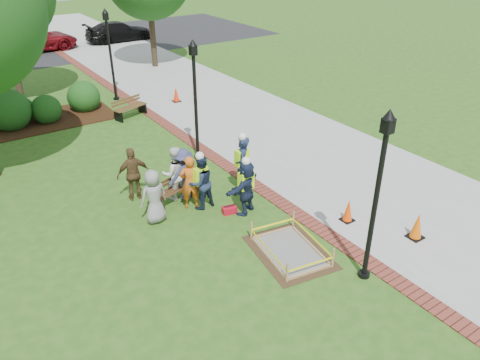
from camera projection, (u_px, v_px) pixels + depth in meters
ground at (250, 234)px, 12.87m from camera, size 100.00×100.00×0.00m
sidewalk at (214, 102)px, 22.60m from camera, size 6.00×60.00×0.02m
brick_edging at (152, 115)px, 20.98m from camera, size 0.50×60.00×0.03m
mulch_bed at (31, 123)px, 20.06m from camera, size 7.00×3.00×0.05m
parking_lot at (24, 49)px, 32.43m from camera, size 36.00×12.00×0.01m
wet_concrete_pad at (290, 245)px, 12.03m from camera, size 2.05×2.55×0.55m
bench_near at (172, 196)px, 14.23m from camera, size 1.42×0.76×0.73m
bench_far at (130, 111)px, 20.65m from camera, size 1.63×0.94×0.84m
cone_front at (417, 226)px, 12.52m from camera, size 0.40×0.40×0.79m
cone_back at (348, 211)px, 13.28m from camera, size 0.35×0.35×0.69m
cone_far at (176, 95)px, 22.44m from camera, size 0.37×0.37×0.73m
toolbox at (229, 210)px, 13.76m from camera, size 0.46×0.31×0.21m
lamp_near at (378, 187)px, 10.14m from camera, size 0.28×0.28×4.26m
lamp_mid at (195, 92)px, 15.94m from camera, size 0.28×0.28×4.26m
lamp_far at (110, 48)px, 21.73m from camera, size 0.28×0.28×4.26m
shrub_b at (13, 128)px, 19.70m from camera, size 1.77×1.77×1.77m
shrub_c at (49, 121)px, 20.32m from camera, size 1.28×1.28×1.28m
shrub_d at (86, 110)px, 21.59m from camera, size 1.46×1.46×1.46m
shrub_e at (25, 118)px, 20.69m from camera, size 0.99×0.99×0.99m
casual_person_a at (154, 197)px, 13.06m from camera, size 0.53×0.35×1.62m
casual_person_b at (190, 182)px, 13.72m from camera, size 0.62×0.50×1.68m
casual_person_c at (175, 173)px, 14.18m from camera, size 0.61×0.47×1.72m
casual_person_d at (134, 174)px, 14.14m from camera, size 0.59×0.43×1.71m
casual_person_e at (184, 174)px, 14.18m from camera, size 0.55×0.37×1.67m
hivis_worker_a at (246, 185)px, 13.45m from camera, size 0.62×0.53×1.80m
hivis_worker_b at (242, 164)px, 14.43m from camera, size 0.67×0.72×2.04m
hivis_worker_c at (201, 180)px, 13.68m from camera, size 0.57×0.40×1.83m
parked_car_c at (39, 51)px, 31.96m from camera, size 2.14×4.87×1.59m
parked_car_d at (120, 41)px, 34.68m from camera, size 2.04×4.67×1.52m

